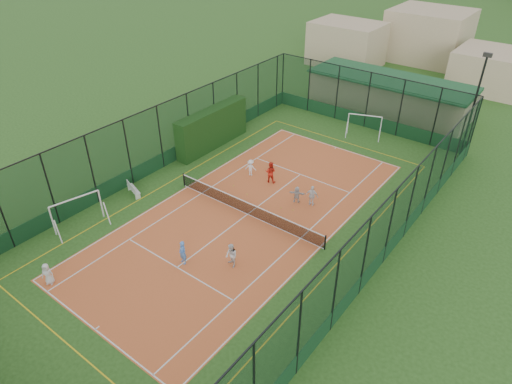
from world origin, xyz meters
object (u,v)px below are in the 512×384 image
child_near_right (231,256)px  child_far_back (297,194)px  child_far_left (251,168)px  coach (270,172)px  clubhouse (389,94)px  futsal_goal_near (77,212)px  floodlight_ne (473,108)px  white_bench (134,189)px  child_near_mid (183,253)px  child_far_right (312,196)px  futsal_goal_far (364,125)px  child_near_left (48,274)px

child_near_right → child_far_back: size_ratio=1.26×
child_far_left → child_far_back: size_ratio=1.08×
coach → clubhouse: bearing=-113.2°
futsal_goal_near → coach: bearing=-15.0°
floodlight_ne → white_bench: 25.75m
child_far_left → coach: size_ratio=0.79×
child_far_back → coach: size_ratio=0.74×
child_near_mid → child_far_right: bearing=84.1°
child_far_back → futsal_goal_near: bearing=25.0°
child_far_right → clubhouse: bearing=-90.6°
floodlight_ne → child_far_back: floodlight_ne is taller
child_far_left → child_far_back: (4.65, -0.89, -0.05)m
futsal_goal_far → child_near_mid: size_ratio=1.92×
futsal_goal_near → coach: (6.50, 11.53, -0.20)m
futsal_goal_near → child_near_left: futsal_goal_near is taller
futsal_goal_near → clubhouse: bearing=-0.2°
floodlight_ne → child_near_right: 22.19m
white_bench → child_near_left: size_ratio=1.22×
futsal_goal_far → floodlight_ne: bearing=-11.6°
child_near_mid → child_far_left: child_near_mid is taller
floodlight_ne → child_near_right: floodlight_ne is taller
child_far_back → child_near_mid: bearing=56.1°
child_far_right → futsal_goal_near: bearing=37.0°
futsal_goal_far → child_near_left: 27.26m
floodlight_ne → futsal_goal_far: (-7.89, -1.26, -3.20)m
clubhouse → child_far_left: (-2.90, -17.94, -0.92)m
futsal_goal_far → child_near_right: (1.65, -19.76, -0.16)m
child_far_back → coach: coach is taller
child_near_mid → child_far_right: size_ratio=1.01×
child_far_right → child_far_left: bearing=-14.9°
child_far_back → child_near_right: bearing=71.5°
futsal_goal_far → child_far_right: futsal_goal_far is taller
futsal_goal_near → child_far_right: bearing=-29.6°
child_near_mid → coach: size_ratio=0.92×
white_bench → futsal_goal_far: bearing=83.5°
futsal_goal_near → futsal_goal_far: size_ratio=1.10×
futsal_goal_near → child_far_back: futsal_goal_near is taller
white_bench → child_far_right: size_ratio=1.09×
floodlight_ne → clubhouse: 10.47m
floodlight_ne → child_near_left: size_ratio=6.27×
child_near_right → coach: bearing=134.6°
futsal_goal_near → child_far_right: 15.03m
futsal_goal_near → child_far_right: size_ratio=2.13×
coach → child_near_mid: bearing=77.4°
floodlight_ne → clubhouse: (-8.60, 5.40, -2.55)m
child_near_left → child_near_mid: (4.57, 5.52, 0.09)m
futsal_goal_near → child_near_right: 10.46m
futsal_goal_far → coach: (-1.90, -11.15, -0.11)m
child_far_right → child_far_back: 1.06m
child_near_left → coach: (3.37, 15.60, 0.15)m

